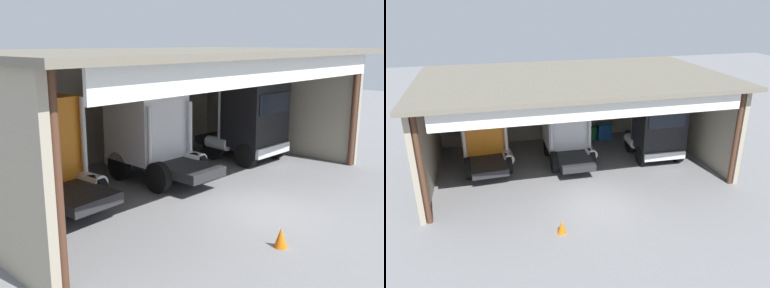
% 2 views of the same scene
% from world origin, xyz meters
% --- Properties ---
extents(ground_plane, '(80.00, 80.00, 0.00)m').
position_xyz_m(ground_plane, '(0.00, 0.00, 0.00)').
color(ground_plane, slate).
rests_on(ground_plane, ground).
extents(workshop_shed, '(15.66, 9.75, 5.16)m').
position_xyz_m(workshop_shed, '(0.00, 5.30, 3.62)').
color(workshop_shed, '#9E937F').
rests_on(workshop_shed, ground).
extents(truck_orange_center_left_bay, '(2.76, 4.56, 3.71)m').
position_xyz_m(truck_orange_center_left_bay, '(-4.75, 5.54, 1.92)').
color(truck_orange_center_left_bay, orange).
rests_on(truck_orange_center_left_bay, ground).
extents(truck_white_center_right_bay, '(2.54, 4.86, 3.60)m').
position_xyz_m(truck_white_center_right_bay, '(-0.12, 5.25, 1.91)').
color(truck_white_center_right_bay, white).
rests_on(truck_white_center_right_bay, ground).
extents(truck_black_yard_outside, '(2.74, 4.16, 3.78)m').
position_xyz_m(truck_black_yard_outside, '(4.89, 3.95, 1.96)').
color(truck_black_yard_outside, black).
rests_on(truck_black_yard_outside, ground).
extents(oil_drum, '(0.58, 0.58, 0.90)m').
position_xyz_m(oil_drum, '(2.22, 7.83, 0.45)').
color(oil_drum, '#197233').
rests_on(oil_drum, ground).
extents(tool_cart, '(0.90, 0.60, 1.00)m').
position_xyz_m(tool_cart, '(3.01, 7.85, 0.50)').
color(tool_cart, '#1E59A5').
rests_on(tool_cart, ground).
extents(traffic_cone, '(0.36, 0.36, 0.56)m').
position_xyz_m(traffic_cone, '(-1.98, -2.00, 0.28)').
color(traffic_cone, orange).
rests_on(traffic_cone, ground).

